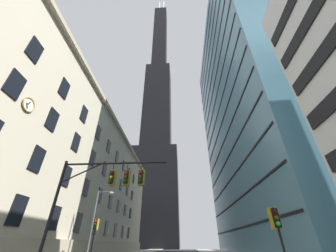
{
  "coord_description": "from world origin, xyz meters",
  "views": [
    {
      "loc": [
        1.74,
        -7.12,
        1.79
      ],
      "look_at": [
        -0.71,
        28.57,
        23.92
      ],
      "focal_mm": 20.42,
      "sensor_mm": 36.0,
      "label": 1
    }
  ],
  "objects_px": {
    "traffic_signal_mast": "(106,186)",
    "traffic_light_far_left": "(95,227)",
    "street_lamppost": "(96,217)",
    "traffic_light_near_right": "(276,222)"
  },
  "relations": [
    {
      "from": "traffic_light_far_left",
      "to": "street_lamppost",
      "type": "xyz_separation_m",
      "value": [
        -0.71,
        1.47,
        1.1
      ]
    },
    {
      "from": "traffic_signal_mast",
      "to": "street_lamppost",
      "type": "bearing_deg",
      "value": 114.19
    },
    {
      "from": "traffic_signal_mast",
      "to": "traffic_light_far_left",
      "type": "relative_size",
      "value": 1.98
    },
    {
      "from": "street_lamppost",
      "to": "traffic_light_near_right",
      "type": "bearing_deg",
      "value": -38.25
    },
    {
      "from": "traffic_signal_mast",
      "to": "traffic_light_far_left",
      "type": "height_order",
      "value": "traffic_signal_mast"
    },
    {
      "from": "traffic_signal_mast",
      "to": "traffic_light_near_right",
      "type": "distance_m",
      "value": 10.38
    },
    {
      "from": "traffic_light_far_left",
      "to": "street_lamppost",
      "type": "distance_m",
      "value": 1.97
    },
    {
      "from": "traffic_signal_mast",
      "to": "traffic_light_far_left",
      "type": "distance_m",
      "value": 9.26
    },
    {
      "from": "traffic_light_near_right",
      "to": "street_lamppost",
      "type": "relative_size",
      "value": 0.47
    },
    {
      "from": "traffic_light_near_right",
      "to": "traffic_light_far_left",
      "type": "height_order",
      "value": "traffic_light_far_left"
    }
  ]
}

